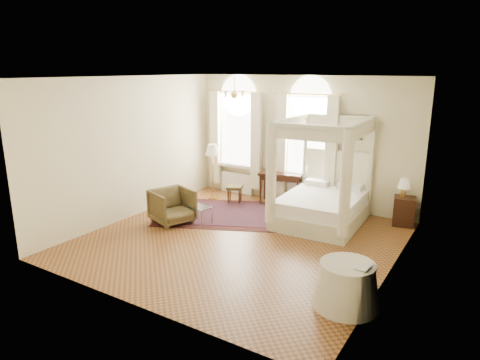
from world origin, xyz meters
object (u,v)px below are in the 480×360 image
(nightstand, at_px, (404,211))
(armchair, at_px, (172,206))
(canopy_bed, at_px, (321,201))
(writing_desk, at_px, (281,177))
(stool, at_px, (235,189))
(side_table, at_px, (347,285))
(coffee_table, at_px, (199,208))
(floor_lamp, at_px, (212,152))

(nightstand, relative_size, armchair, 0.75)
(canopy_bed, relative_size, armchair, 2.74)
(writing_desk, distance_m, stool, 1.26)
(nightstand, relative_size, writing_desk, 0.54)
(armchair, bearing_deg, side_table, -87.17)
(canopy_bed, relative_size, stool, 4.64)
(armchair, distance_m, coffee_table, 0.62)
(canopy_bed, distance_m, coffee_table, 2.80)
(nightstand, distance_m, floor_lamp, 4.99)
(canopy_bed, relative_size, side_table, 2.37)
(canopy_bed, relative_size, nightstand, 3.63)
(nightstand, relative_size, coffee_table, 1.07)
(writing_desk, bearing_deg, side_table, -52.24)
(nightstand, xyz_separation_m, writing_desk, (-3.12, 0.00, 0.39))
(canopy_bed, distance_m, floor_lamp, 3.32)
(writing_desk, height_order, stool, writing_desk)
(stool, relative_size, floor_lamp, 0.34)
(writing_desk, bearing_deg, canopy_bed, -31.02)
(writing_desk, distance_m, floor_lamp, 1.94)
(canopy_bed, distance_m, side_table, 3.55)
(stool, distance_m, coffee_table, 1.73)
(stool, height_order, side_table, side_table)
(canopy_bed, relative_size, writing_desk, 1.95)
(canopy_bed, xyz_separation_m, armchair, (-2.92, -1.77, -0.15))
(armchair, distance_m, floor_lamp, 2.24)
(floor_lamp, bearing_deg, nightstand, 7.27)
(stool, distance_m, floor_lamp, 1.14)
(floor_lamp, distance_m, side_table, 6.01)
(armchair, bearing_deg, coffee_table, -36.67)
(floor_lamp, relative_size, side_table, 1.49)
(nightstand, relative_size, stool, 1.28)
(canopy_bed, height_order, stool, canopy_bed)
(stool, bearing_deg, floor_lamp, -177.40)
(writing_desk, relative_size, armchair, 1.40)
(side_table, bearing_deg, armchair, 163.31)
(armchair, height_order, coffee_table, armchair)
(floor_lamp, bearing_deg, armchair, -81.59)
(writing_desk, relative_size, floor_lamp, 0.81)
(stool, height_order, coffee_table, stool)
(side_table, bearing_deg, floor_lamp, 145.02)
(stool, xyz_separation_m, floor_lamp, (-0.68, -0.03, 0.91))
(nightstand, bearing_deg, side_table, -90.00)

